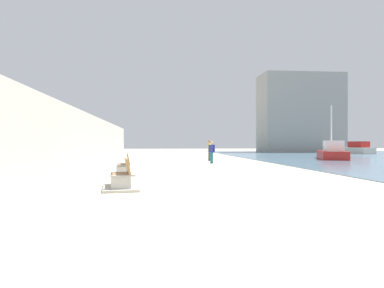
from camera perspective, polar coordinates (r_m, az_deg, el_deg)
The scene contains 9 objects.
ground_plane at distance 26.64m, azimuth -0.66°, elevation -2.97°, with size 120.00×120.00×0.00m, color beige.
seawall at distance 26.98m, azimuth -16.73°, elevation 0.87°, with size 0.80×64.00×3.59m, color #ADAAA3.
bench_near at distance 12.26m, azimuth -10.80°, elevation -5.68°, with size 1.33×2.21×0.98m.
bench_far at distance 17.53m, azimuth -10.39°, elevation -3.89°, with size 1.24×2.17×0.98m.
person_walking at distance 26.40m, azimuth 3.04°, elevation -1.04°, with size 0.42×0.38×1.57m.
person_standing at distance 29.89m, azimuth 2.66°, elevation -0.73°, with size 0.30×0.49×1.69m.
boat_far_right at distance 34.97m, azimuth 20.68°, elevation -1.19°, with size 4.18×6.87×4.78m.
boat_outer at distance 53.59m, azimuth 23.70°, elevation -0.70°, with size 2.82×6.22×1.59m.
harbor_building at distance 58.95m, azimuth 16.21°, elevation 4.50°, with size 12.00×6.00×11.76m, color gray.
Camera 1 is at (-2.40, -8.49, 1.50)m, focal length 34.80 mm.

